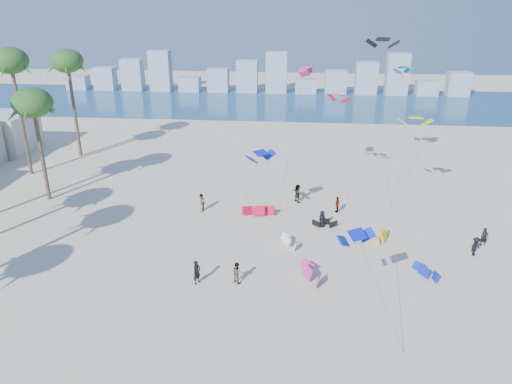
{
  "coord_description": "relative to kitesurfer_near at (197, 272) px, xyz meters",
  "views": [
    {
      "loc": [
        6.27,
        -20.49,
        19.75
      ],
      "look_at": [
        3.0,
        16.0,
        4.5
      ],
      "focal_mm": 33.79,
      "sensor_mm": 36.0,
      "label": 1
    }
  ],
  "objects": [
    {
      "name": "kitesurfer_mid",
      "position": [
        2.87,
        0.42,
        -0.11
      ],
      "size": [
        1.01,
        0.97,
        1.63
      ],
      "primitive_type": "imported",
      "rotation": [
        0.0,
        0.0,
        2.49
      ],
      "color": "gray",
      "rests_on": "ground"
    },
    {
      "name": "ground",
      "position": [
        0.7,
        -9.03,
        -0.93
      ],
      "size": [
        220.0,
        220.0,
        0.0
      ],
      "primitive_type": "plane",
      "color": "beige",
      "rests_on": "ground"
    },
    {
      "name": "kitesurfers_far",
      "position": [
        9.87,
        11.78,
        -0.06
      ],
      "size": [
        25.63,
        10.99,
        1.88
      ],
      "color": "black",
      "rests_on": "ground"
    },
    {
      "name": "grounded_kites",
      "position": [
        8.76,
        6.52,
        -0.49
      ],
      "size": [
        16.02,
        12.83,
        0.99
      ],
      "color": "black",
      "rests_on": "ground"
    },
    {
      "name": "kitesurfer_near",
      "position": [
        0.0,
        0.0,
        0.0
      ],
      "size": [
        0.73,
        0.81,
        1.85
      ],
      "primitive_type": "imported",
      "rotation": [
        0.0,
        0.0,
        1.01
      ],
      "color": "black",
      "rests_on": "ground"
    },
    {
      "name": "distant_skyline",
      "position": [
        -0.49,
        72.97,
        2.16
      ],
      "size": [
        85.0,
        3.0,
        8.4
      ],
      "color": "#9EADBF",
      "rests_on": "ground"
    },
    {
      "name": "ocean",
      "position": [
        0.7,
        62.97,
        -0.92
      ],
      "size": [
        220.0,
        220.0,
        0.0
      ],
      "primitive_type": "plane",
      "color": "navy",
      "rests_on": "ground"
    },
    {
      "name": "flying_kites",
      "position": [
        14.83,
        12.81,
        9.74
      ],
      "size": [
        33.27,
        30.96,
        16.22
      ],
      "color": "#0C21D4",
      "rests_on": "ground"
    }
  ]
}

